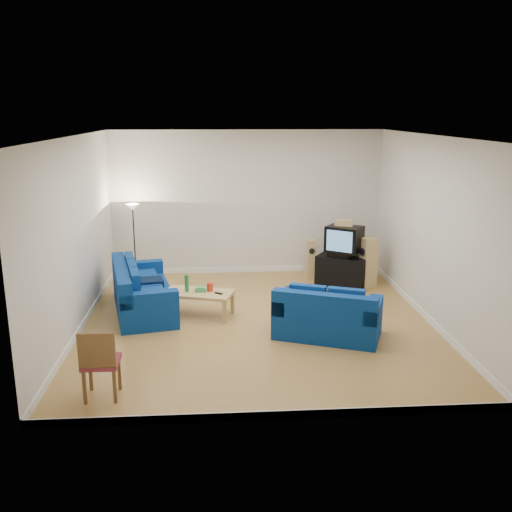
{
  "coord_description": "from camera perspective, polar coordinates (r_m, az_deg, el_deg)",
  "views": [
    {
      "loc": [
        -0.69,
        -9.34,
        3.59
      ],
      "look_at": [
        0.0,
        0.4,
        1.1
      ],
      "focal_mm": 40.0,
      "sensor_mm": 36.0,
      "label": 1
    }
  ],
  "objects": [
    {
      "name": "red_canister",
      "position": [
        10.28,
        -4.62,
        -3.1
      ],
      "size": [
        0.11,
        0.11,
        0.16
      ],
      "primitive_type": "cylinder",
      "rotation": [
        0.0,
        0.0,
        0.02
      ],
      "color": "red",
      "rests_on": "coffee_table"
    },
    {
      "name": "speaker_left",
      "position": [
        12.62,
        5.51,
        -0.26
      ],
      "size": [
        0.21,
        0.27,
        0.86
      ],
      "rotation": [
        0.0,
        0.0,
        -0.03
      ],
      "color": "tan",
      "rests_on": "ground"
    },
    {
      "name": "sofa_three_seat",
      "position": [
        10.69,
        -11.52,
        -3.77
      ],
      "size": [
        1.44,
        2.43,
        0.88
      ],
      "rotation": [
        0.0,
        0.0,
        -1.35
      ],
      "color": "navy",
      "rests_on": "ground"
    },
    {
      "name": "floor_lamp",
      "position": [
        12.36,
        -12.19,
        3.76
      ],
      "size": [
        0.29,
        0.29,
        1.69
      ],
      "color": "black",
      "rests_on": "ground"
    },
    {
      "name": "tv_stand",
      "position": [
        12.18,
        8.63,
        -1.46
      ],
      "size": [
        1.18,
        1.03,
        0.63
      ],
      "primitive_type": "cube",
      "rotation": [
        0.0,
        0.0,
        -0.55
      ],
      "color": "black",
      "rests_on": "ground"
    },
    {
      "name": "television",
      "position": [
        11.98,
        8.81,
        1.7
      ],
      "size": [
        0.86,
        0.82,
        0.54
      ],
      "rotation": [
        0.0,
        0.0,
        -0.61
      ],
      "color": "black",
      "rests_on": "av_receiver"
    },
    {
      "name": "sofa_loveseat",
      "position": [
        9.38,
        7.13,
        -6.24
      ],
      "size": [
        1.9,
        1.49,
        0.83
      ],
      "rotation": [
        0.0,
        0.0,
        -0.38
      ],
      "color": "navy",
      "rests_on": "ground"
    },
    {
      "name": "room",
      "position": [
        9.59,
        0.17,
        1.98
      ],
      "size": [
        6.01,
        6.51,
        3.21
      ],
      "color": "olive",
      "rests_on": "ground"
    },
    {
      "name": "tissue_box",
      "position": [
        10.27,
        -5.58,
        -3.35
      ],
      "size": [
        0.2,
        0.11,
        0.08
      ],
      "primitive_type": "cube",
      "rotation": [
        0.0,
        0.0,
        0.01
      ],
      "color": "green",
      "rests_on": "coffee_table"
    },
    {
      "name": "coffee_table",
      "position": [
        10.3,
        -5.8,
        -3.87
      ],
      "size": [
        1.36,
        0.95,
        0.45
      ],
      "rotation": [
        0.0,
        0.0,
        -0.3
      ],
      "color": "tan",
      "rests_on": "ground"
    },
    {
      "name": "av_receiver",
      "position": [
        12.08,
        8.45,
        0.24
      ],
      "size": [
        0.6,
        0.57,
        0.11
      ],
      "primitive_type": "cube",
      "rotation": [
        0.0,
        0.0,
        -0.52
      ],
      "color": "black",
      "rests_on": "tv_stand"
    },
    {
      "name": "dining_chair",
      "position": [
        7.58,
        -15.36,
        -10.04
      ],
      "size": [
        0.46,
        0.46,
        0.96
      ],
      "rotation": [
        0.0,
        0.0,
        0.01
      ],
      "color": "brown",
      "rests_on": "ground"
    },
    {
      "name": "speaker_right",
      "position": [
        12.07,
        11.16,
        -0.65
      ],
      "size": [
        0.38,
        0.35,
        1.06
      ],
      "rotation": [
        0.0,
        0.0,
        -1.16
      ],
      "color": "tan",
      "rests_on": "ground"
    },
    {
      "name": "centre_speaker",
      "position": [
        11.96,
        8.78,
        3.31
      ],
      "size": [
        0.4,
        0.27,
        0.13
      ],
      "primitive_type": "cube",
      "rotation": [
        0.0,
        0.0,
        -0.35
      ],
      "color": "tan",
      "rests_on": "television"
    },
    {
      "name": "remote",
      "position": [
        10.14,
        -3.76,
        -3.73
      ],
      "size": [
        0.15,
        0.14,
        0.02
      ],
      "primitive_type": "cube",
      "rotation": [
        0.0,
        0.0,
        -0.68
      ],
      "color": "black",
      "rests_on": "coffee_table"
    },
    {
      "name": "bottle",
      "position": [
        10.27,
        -6.94,
        -2.73
      ],
      "size": [
        0.08,
        0.08,
        0.3
      ],
      "primitive_type": "cylinder",
      "rotation": [
        0.0,
        0.0,
        -0.18
      ],
      "color": "#197233",
      "rests_on": "coffee_table"
    }
  ]
}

